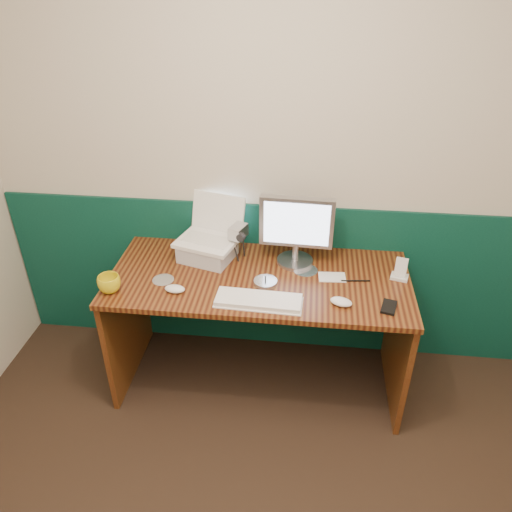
# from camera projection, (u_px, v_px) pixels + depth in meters

# --- Properties ---
(back_wall) EXTENTS (3.50, 0.04, 2.50)m
(back_wall) POSITION_uv_depth(u_px,v_px,m) (298.00, 164.00, 2.69)
(back_wall) COLOR beige
(back_wall) RESTS_ON ground
(wainscot) EXTENTS (3.48, 0.02, 1.00)m
(wainscot) POSITION_uv_depth(u_px,v_px,m) (292.00, 280.00, 3.07)
(wainscot) COLOR #073029
(wainscot) RESTS_ON ground
(desk) EXTENTS (1.60, 0.70, 0.75)m
(desk) POSITION_uv_depth(u_px,v_px,m) (259.00, 331.00, 2.85)
(desk) COLOR #361309
(desk) RESTS_ON ground
(laptop_riser) EXTENTS (0.33, 0.30, 0.10)m
(laptop_riser) POSITION_uv_depth(u_px,v_px,m) (208.00, 251.00, 2.79)
(laptop_riser) COLOR silver
(laptop_riser) RESTS_ON desk
(laptop) EXTENTS (0.37, 0.32, 0.27)m
(laptop) POSITION_uv_depth(u_px,v_px,m) (206.00, 222.00, 2.70)
(laptop) COLOR white
(laptop) RESTS_ON laptop_riser
(monitor) EXTENTS (0.40, 0.13, 0.39)m
(monitor) POSITION_uv_depth(u_px,v_px,m) (296.00, 231.00, 2.68)
(monitor) COLOR #A3A3A7
(monitor) RESTS_ON desk
(keyboard) EXTENTS (0.43, 0.16, 0.02)m
(keyboard) POSITION_uv_depth(u_px,v_px,m) (259.00, 301.00, 2.45)
(keyboard) COLOR white
(keyboard) RESTS_ON desk
(mouse_right) EXTENTS (0.12, 0.10, 0.04)m
(mouse_right) POSITION_uv_depth(u_px,v_px,m) (341.00, 302.00, 2.44)
(mouse_right) COLOR white
(mouse_right) RESTS_ON desk
(mouse_left) EXTENTS (0.11, 0.07, 0.04)m
(mouse_left) POSITION_uv_depth(u_px,v_px,m) (175.00, 289.00, 2.53)
(mouse_left) COLOR white
(mouse_left) RESTS_ON desk
(mug) EXTENTS (0.15, 0.15, 0.09)m
(mug) POSITION_uv_depth(u_px,v_px,m) (109.00, 284.00, 2.52)
(mug) COLOR gold
(mug) RESTS_ON desk
(camcorder) EXTENTS (0.14, 0.17, 0.22)m
(camcorder) POSITION_uv_depth(u_px,v_px,m) (238.00, 241.00, 2.76)
(camcorder) COLOR silver
(camcorder) RESTS_ON desk
(cd_spindle) EXTENTS (0.12, 0.12, 0.03)m
(cd_spindle) POSITION_uv_depth(u_px,v_px,m) (265.00, 282.00, 2.59)
(cd_spindle) COLOR #B2B9C2
(cd_spindle) RESTS_ON desk
(cd_loose_a) EXTENTS (0.11, 0.11, 0.00)m
(cd_loose_a) POSITION_uv_depth(u_px,v_px,m) (163.00, 280.00, 2.63)
(cd_loose_a) COLOR #B6BDC7
(cd_loose_a) RESTS_ON desk
(cd_loose_b) EXTENTS (0.13, 0.13, 0.00)m
(cd_loose_b) POSITION_uv_depth(u_px,v_px,m) (305.00, 270.00, 2.71)
(cd_loose_b) COLOR silver
(cd_loose_b) RESTS_ON desk
(pen) EXTENTS (0.15, 0.03, 0.01)m
(pen) POSITION_uv_depth(u_px,v_px,m) (355.00, 281.00, 2.62)
(pen) COLOR black
(pen) RESTS_ON desk
(papers) EXTENTS (0.15, 0.10, 0.00)m
(papers) POSITION_uv_depth(u_px,v_px,m) (332.00, 277.00, 2.65)
(papers) COLOR silver
(papers) RESTS_ON desk
(dock) EXTENTS (0.10, 0.09, 0.02)m
(dock) POSITION_uv_depth(u_px,v_px,m) (399.00, 277.00, 2.64)
(dock) COLOR silver
(dock) RESTS_ON desk
(music_player) EXTENTS (0.07, 0.05, 0.11)m
(music_player) POSITION_uv_depth(u_px,v_px,m) (401.00, 267.00, 2.61)
(music_player) COLOR white
(music_player) RESTS_ON dock
(pda) EXTENTS (0.09, 0.13, 0.01)m
(pda) POSITION_uv_depth(u_px,v_px,m) (389.00, 307.00, 2.42)
(pda) COLOR black
(pda) RESTS_ON desk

